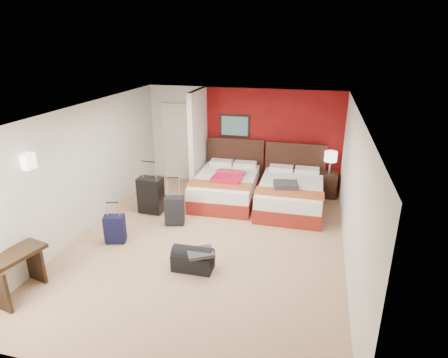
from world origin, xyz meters
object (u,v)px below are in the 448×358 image
(nightstand, at_px, (328,185))
(duffel_bag, at_px, (193,260))
(bed_right, at_px, (290,196))
(table_lamp, at_px, (330,162))
(suitcase_charcoal, at_px, (175,212))
(red_suitcase_open, at_px, (229,176))
(bed_left, at_px, (226,188))
(desk, at_px, (18,274))
(suitcase_black, at_px, (151,196))
(suitcase_navy, at_px, (115,230))

(nightstand, xyz_separation_m, duffel_bag, (-2.21, -3.77, -0.13))
(bed_right, bearing_deg, duffel_bag, -115.79)
(nightstand, xyz_separation_m, table_lamp, (0.00, 0.00, 0.57))
(suitcase_charcoal, bearing_deg, red_suitcase_open, 44.48)
(nightstand, bearing_deg, red_suitcase_open, -154.71)
(bed_right, distance_m, duffel_bag, 3.17)
(nightstand, relative_size, suitcase_charcoal, 1.04)
(bed_left, distance_m, nightstand, 2.50)
(red_suitcase_open, bearing_deg, bed_right, 2.19)
(red_suitcase_open, relative_size, nightstand, 1.47)
(bed_right, xyz_separation_m, nightstand, (0.83, 0.92, 0.00))
(suitcase_charcoal, distance_m, desk, 3.08)
(bed_left, bearing_deg, red_suitcase_open, -47.20)
(bed_right, xyz_separation_m, suitcase_black, (-2.97, -0.97, 0.09))
(red_suitcase_open, bearing_deg, table_lamp, 24.46)
(red_suitcase_open, height_order, suitcase_charcoal, red_suitcase_open)
(suitcase_navy, height_order, desk, desk)
(suitcase_black, distance_m, desk, 3.22)
(nightstand, bearing_deg, desk, -128.71)
(suitcase_charcoal, relative_size, suitcase_navy, 1.11)
(red_suitcase_open, relative_size, suitcase_navy, 1.71)
(table_lamp, relative_size, suitcase_charcoal, 0.91)
(table_lamp, xyz_separation_m, desk, (-4.53, -5.04, -0.52))
(nightstand, bearing_deg, suitcase_black, -150.21)
(bed_right, bearing_deg, suitcase_charcoal, -148.43)
(red_suitcase_open, xyz_separation_m, suitcase_navy, (-1.65, -2.37, -0.40))
(suitcase_black, bearing_deg, red_suitcase_open, 35.15)
(red_suitcase_open, distance_m, suitcase_navy, 2.91)
(nightstand, xyz_separation_m, suitcase_black, (-3.80, -1.90, 0.09))
(suitcase_charcoal, bearing_deg, bed_left, 49.22)
(duffel_bag, bearing_deg, table_lamp, 58.98)
(suitcase_charcoal, bearing_deg, suitcase_navy, -144.97)
(nightstand, bearing_deg, bed_left, -157.69)
(nightstand, bearing_deg, duffel_bag, -117.10)
(bed_right, bearing_deg, nightstand, 48.07)
(bed_left, height_order, suitcase_charcoal, bed_left)
(table_lamp, relative_size, suitcase_navy, 1.01)
(red_suitcase_open, relative_size, suitcase_black, 1.14)
(suitcase_charcoal, height_order, desk, desk)
(suitcase_black, bearing_deg, bed_left, 39.57)
(suitcase_black, bearing_deg, bed_right, 20.73)
(table_lamp, xyz_separation_m, duffel_bag, (-2.21, -3.77, -0.70))
(red_suitcase_open, bearing_deg, suitcase_charcoal, -118.22)
(suitcase_charcoal, bearing_deg, duffel_bag, -73.81)
(bed_left, distance_m, duffel_bag, 2.96)
(red_suitcase_open, xyz_separation_m, desk, (-2.26, -4.12, -0.30))
(bed_right, bearing_deg, bed_left, 176.10)
(suitcase_navy, bearing_deg, desk, -126.91)
(suitcase_black, bearing_deg, duffel_bag, -47.19)
(bed_left, height_order, duffel_bag, bed_left)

